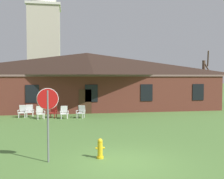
% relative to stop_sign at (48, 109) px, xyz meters
% --- Properties ---
extents(ground_plane, '(200.00, 200.00, 0.00)m').
position_rel_stop_sign_xyz_m(ground_plane, '(2.81, -0.50, -1.99)').
color(ground_plane, '#517A38').
extents(brick_building, '(25.60, 10.40, 5.64)m').
position_rel_stop_sign_xyz_m(brick_building, '(2.81, 17.99, 0.88)').
color(brick_building, brown).
rests_on(brick_building, ground).
extents(dome_tower, '(5.18, 5.18, 20.07)m').
position_rel_stop_sign_xyz_m(dome_tower, '(-2.66, 34.32, 7.22)').
color(dome_tower, '#BCB29E').
rests_on(dome_tower, ground).
extents(stop_sign, '(0.80, 0.10, 2.79)m').
position_rel_stop_sign_xyz_m(stop_sign, '(0.00, 0.00, 0.00)').
color(stop_sign, slate).
rests_on(stop_sign, ground).
extents(lawn_chair_by_porch, '(0.65, 0.68, 0.96)m').
position_rel_stop_sign_xyz_m(lawn_chair_by_porch, '(-2.72, 11.72, -1.49)').
color(lawn_chair_by_porch, white).
rests_on(lawn_chair_by_porch, ground).
extents(lawn_chair_near_door, '(0.71, 0.75, 0.96)m').
position_rel_stop_sign_xyz_m(lawn_chair_near_door, '(-2.20, 11.94, -1.49)').
color(lawn_chair_near_door, white).
rests_on(lawn_chair_near_door, ground).
extents(lawn_chair_left_end, '(0.75, 0.80, 0.96)m').
position_rel_stop_sign_xyz_m(lawn_chair_left_end, '(-1.29, 10.76, -1.49)').
color(lawn_chair_left_end, silver).
rests_on(lawn_chair_left_end, ground).
extents(lawn_chair_middle, '(0.75, 0.80, 0.96)m').
position_rel_stop_sign_xyz_m(lawn_chair_middle, '(-0.34, 11.20, -1.49)').
color(lawn_chair_middle, maroon).
rests_on(lawn_chair_middle, ground).
extents(lawn_chair_right_end, '(0.67, 0.70, 0.96)m').
position_rel_stop_sign_xyz_m(lawn_chair_right_end, '(0.51, 10.57, -1.49)').
color(lawn_chair_right_end, white).
rests_on(lawn_chair_right_end, ground).
extents(lawn_chair_far_side, '(0.77, 0.82, 0.96)m').
position_rel_stop_sign_xyz_m(lawn_chair_far_side, '(1.81, 10.66, -1.49)').
color(lawn_chair_far_side, white).
rests_on(lawn_chair_far_side, ground).
extents(bare_tree_beside_building, '(1.42, 2.17, 6.21)m').
position_rel_stop_sign_xyz_m(bare_tree_beside_building, '(16.87, 19.63, 0.87)').
color(bare_tree_beside_building, brown).
rests_on(bare_tree_beside_building, ground).
extents(fire_hydrant, '(0.36, 0.28, 0.79)m').
position_rel_stop_sign_xyz_m(fire_hydrant, '(1.98, 0.14, -1.61)').
color(fire_hydrant, gold).
rests_on(fire_hydrant, ground).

